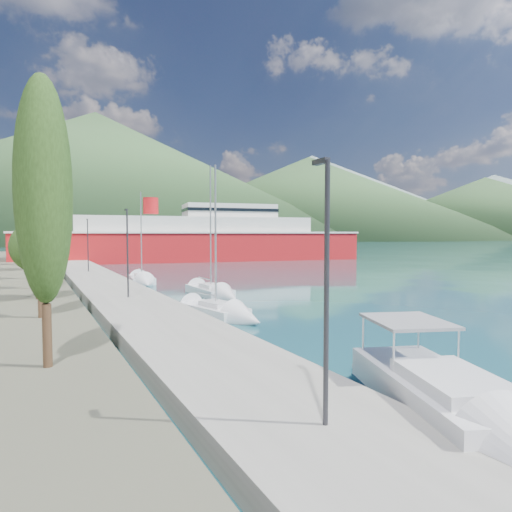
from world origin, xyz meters
TOP-DOWN VIEW (x-y plane):
  - ground at (0.00, 120.00)m, footprint 1400.00×1400.00m
  - quay at (-9.00, 26.00)m, footprint 5.00×88.00m
  - hills_far at (138.59, 618.73)m, footprint 1480.00×900.00m
  - hills_near at (98.04, 372.50)m, footprint 1010.00×520.00m
  - tree_row at (-14.45, 32.36)m, footprint 3.73×64.11m
  - lamp_posts at (-9.00, 15.96)m, footprint 0.15×45.37m
  - motor_cruiser at (-5.59, -7.61)m, footprint 5.36×8.99m
  - sailboat_near at (-4.38, 9.13)m, footprint 3.71×7.41m
  - sailboat_mid at (-1.50, 17.62)m, footprint 2.32×8.14m
  - sailboat_far at (-4.80, 29.28)m, footprint 2.93×7.24m
  - ferry at (13.89, 63.99)m, footprint 64.17×23.95m

SIDE VIEW (x-z plane):
  - ground at x=0.00m, z-range 0.00..0.00m
  - sailboat_near at x=-4.38m, z-range -4.83..5.40m
  - sailboat_mid at x=-1.50m, z-range -5.53..6.11m
  - sailboat_far at x=-4.80m, z-range -4.89..5.48m
  - quay at x=-9.00m, z-range 0.00..0.80m
  - motor_cruiser at x=-5.59m, z-range -1.07..2.12m
  - ferry at x=13.89m, z-range -2.44..10.04m
  - lamp_posts at x=-9.00m, z-range 1.05..7.11m
  - tree_row at x=-14.45m, z-range 0.19..11.38m
  - hills_near at x=98.04m, z-range -8.32..106.68m
  - hills_far at x=138.59m, z-range -12.61..167.39m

